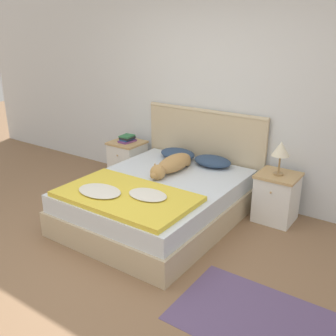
% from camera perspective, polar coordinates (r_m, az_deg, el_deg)
% --- Properties ---
extents(ground_plane, '(16.00, 16.00, 0.00)m').
position_cam_1_polar(ground_plane, '(3.78, -9.19, -14.07)').
color(ground_plane, '#896647').
extents(wall_back, '(9.00, 0.06, 2.55)m').
position_cam_1_polar(wall_back, '(4.94, 7.44, 10.36)').
color(wall_back, silver).
rests_on(wall_back, ground_plane).
extents(bed, '(1.59, 1.99, 0.47)m').
position_cam_1_polar(bed, '(4.44, -1.47, -4.84)').
color(bed, '#C6B28E').
rests_on(bed, ground_plane).
extents(headboard, '(1.67, 0.06, 1.11)m').
position_cam_1_polar(headboard, '(5.11, 5.25, 2.68)').
color(headboard, '#C6B28E').
rests_on(headboard, ground_plane).
extents(nightstand_left, '(0.44, 0.43, 0.56)m').
position_cam_1_polar(nightstand_left, '(5.60, -5.90, 1.10)').
color(nightstand_left, white).
rests_on(nightstand_left, ground_plane).
extents(nightstand_right, '(0.44, 0.43, 0.56)m').
position_cam_1_polar(nightstand_right, '(4.58, 15.45, -4.10)').
color(nightstand_right, white).
rests_on(nightstand_right, ground_plane).
extents(pillow_left, '(0.48, 0.32, 0.12)m').
position_cam_1_polar(pillow_left, '(5.06, 1.42, 2.08)').
color(pillow_left, navy).
rests_on(pillow_left, bed).
extents(pillow_right, '(0.48, 0.32, 0.12)m').
position_cam_1_polar(pillow_right, '(4.81, 6.47, 0.98)').
color(pillow_right, navy).
rests_on(pillow_right, bed).
extents(quilt, '(1.38, 0.83, 0.09)m').
position_cam_1_polar(quilt, '(3.95, -6.27, -3.99)').
color(quilt, yellow).
rests_on(quilt, bed).
extents(dog, '(0.25, 0.84, 0.19)m').
position_cam_1_polar(dog, '(4.59, 0.60, 0.51)').
color(dog, tan).
rests_on(dog, bed).
extents(book_stack, '(0.18, 0.24, 0.09)m').
position_cam_1_polar(book_stack, '(5.51, -5.94, 4.26)').
color(book_stack, '#703D7F').
rests_on(book_stack, nightstand_left).
extents(table_lamp, '(0.19, 0.19, 0.38)m').
position_cam_1_polar(table_lamp, '(4.37, 16.06, 2.54)').
color(table_lamp, '#9E7A4C').
rests_on(table_lamp, nightstand_right).
extents(rug, '(1.19, 0.84, 0.00)m').
position_cam_1_polar(rug, '(3.28, 12.21, -20.44)').
color(rug, '#604C75').
rests_on(rug, ground_plane).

